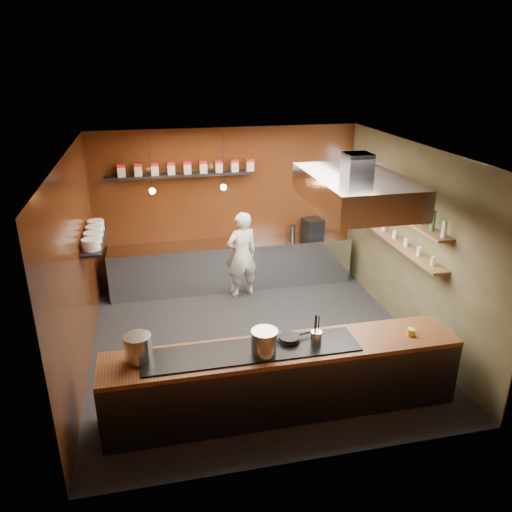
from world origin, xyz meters
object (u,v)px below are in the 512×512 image
object	(u,v)px
stockpot_large	(138,348)
chef	(242,255)
extractor_hood	(355,190)
espresso_machine	(313,227)
stockpot_small	(264,342)

from	to	relation	value
stockpot_large	chef	distance (m)	3.74
extractor_hood	stockpot_large	xyz separation A→B (m)	(-3.01, -1.12, -1.41)
espresso_machine	chef	xyz separation A→B (m)	(-1.50, -0.47, -0.26)
extractor_hood	chef	bearing A→B (deg)	118.96
stockpot_large	espresso_machine	bearing A→B (deg)	48.17
espresso_machine	chef	distance (m)	1.59
stockpot_small	espresso_machine	distance (m)	4.33
chef	stockpot_small	bearing A→B (deg)	68.27
stockpot_large	espresso_machine	world-z (taller)	espresso_machine
extractor_hood	espresso_machine	size ratio (longest dim) A/B	5.66
espresso_machine	stockpot_small	bearing A→B (deg)	-126.51
espresso_machine	chef	size ratio (longest dim) A/B	0.22
chef	stockpot_large	bearing A→B (deg)	45.31
stockpot_large	chef	world-z (taller)	chef
extractor_hood	stockpot_large	distance (m)	3.51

